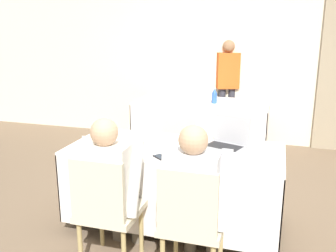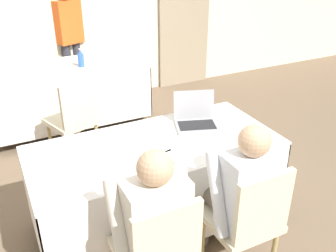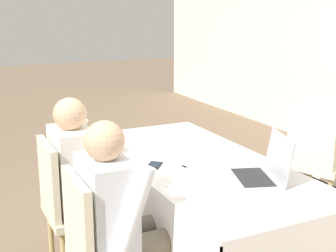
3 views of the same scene
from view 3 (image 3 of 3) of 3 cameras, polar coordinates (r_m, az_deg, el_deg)
name	(u,v)px [view 3 (image 3 of 3)]	position (r m, az deg, el deg)	size (l,w,h in m)	color
conference_table_near	(198,189)	(2.96, 3.72, -7.62)	(1.86, 0.85, 0.76)	white
laptop	(261,172)	(2.62, 11.22, -5.52)	(0.41, 0.38, 0.26)	#99999E
cell_phone	(154,165)	(2.81, -1.70, -4.81)	(0.15, 0.14, 0.01)	black
paper_beside_laptop	(176,175)	(2.66, 0.94, -6.04)	(0.28, 0.34, 0.00)	white
paper_centre_table	(196,159)	(2.94, 3.44, -4.06)	(0.23, 0.31, 0.00)	white
paper_left_edge	(189,148)	(3.16, 2.61, -2.70)	(0.22, 0.30, 0.00)	white
chair_near_left	(70,203)	(3.02, -11.81, -9.14)	(0.44, 0.44, 0.90)	tan
chair_near_right	(103,249)	(2.46, -7.90, -14.66)	(0.44, 0.44, 0.90)	tan
chair_far_spare	(317,158)	(3.96, 17.74, -3.77)	(0.56, 0.56, 0.90)	tan
person_checkered_shirt	(85,176)	(2.98, -10.04, -6.02)	(0.50, 0.52, 1.16)	#665B4C
person_white_shirt	(122,216)	(2.41, -5.67, -10.89)	(0.50, 0.52, 1.16)	#665B4C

